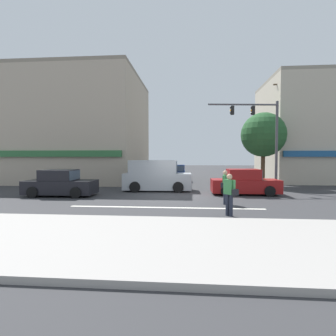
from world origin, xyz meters
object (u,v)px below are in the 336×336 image
Objects in this scene: utility_pole_far_right at (281,130)px; van_waiting_far at (156,176)px; pedestrian_mid_crossing at (225,185)px; traffic_light_mast at (263,130)px; pedestrian_foreground_with_bag at (230,192)px; sedan_crossing_rightbound at (176,174)px; utility_pole_near_left at (80,136)px; sedan_crossing_center at (244,183)px; sedan_approaching_near at (61,184)px; street_tree at (263,135)px.

utility_pole_far_right is 1.92× the size of van_waiting_far.
van_waiting_far is 2.79× the size of pedestrian_mid_crossing.
traffic_light_mast is 3.71× the size of pedestrian_foreground_with_bag.
sedan_crossing_rightbound is at bearing 103.99° from pedestrian_mid_crossing.
pedestrian_foreground_with_bag is (10.65, -10.68, -3.10)m from utility_pole_near_left.
sedan_crossing_center is at bearing 64.98° from pedestrian_mid_crossing.
van_waiting_far is at bearing 117.41° from pedestrian_foreground_with_bag.
utility_pole_far_right is 2.17× the size of sedan_approaching_near.
street_tree is at bearing -137.77° from utility_pole_far_right.
sedan_approaching_near is at bearing 153.55° from pedestrian_foreground_with_bag.
sedan_crossing_center is (12.48, -4.50, -3.34)m from utility_pole_near_left.
utility_pole_far_right reaches higher than sedan_approaching_near.
traffic_light_mast is 13.73m from sedan_approaching_near.
traffic_light_mast is (-2.77, -4.65, -0.45)m from utility_pole_far_right.
van_waiting_far is 2.79× the size of pedestrian_foreground_with_bag.
sedan_approaching_near is (-12.77, -3.66, -3.46)m from traffic_light_mast.
utility_pole_far_right reaches higher than traffic_light_mast.
street_tree is at bearing 24.29° from van_waiting_far.
utility_pole_far_right is at bearing 56.88° from sedan_crossing_center.
utility_pole_near_left is (-14.95, -0.50, -0.06)m from street_tree.
pedestrian_mid_crossing is (-1.67, -3.58, 0.24)m from sedan_crossing_center.
utility_pole_near_left reaches higher than van_waiting_far.
sedan_crossing_center is (-2.47, -5.00, -3.39)m from street_tree.
van_waiting_far is at bearing -151.68° from utility_pole_far_right.
utility_pole_near_left is 1.67× the size of van_waiting_far.
van_waiting_far reaches higher than pedestrian_foreground_with_bag.
street_tree reaches higher than pedestrian_mid_crossing.
sedan_crossing_rightbound is at bearing 118.78° from sedan_crossing_center.
traffic_light_mast reaches higher than van_waiting_far.
street_tree reaches higher than sedan_approaching_near.
pedestrian_mid_crossing is (-6.08, -10.34, -3.67)m from utility_pole_far_right.
traffic_light_mast is 3.71× the size of pedestrian_mid_crossing.
sedan_approaching_near is 6.13m from van_waiting_far.
sedan_approaching_near is at bearing -77.35° from utility_pole_near_left.
street_tree is 0.66× the size of utility_pole_far_right.
pedestrian_foreground_with_bag is at bearing -93.45° from pedestrian_mid_crossing.
traffic_light_mast is 9.67m from sedan_crossing_rightbound.
sedan_crossing_center is at bearing -61.22° from sedan_crossing_rightbound.
pedestrian_foreground_with_bag is at bearing -26.45° from sedan_approaching_near.
utility_pole_far_right is at bearing 42.23° from street_tree.
traffic_light_mast reaches higher than pedestrian_mid_crossing.
pedestrian_mid_crossing is at bearing -115.02° from sedan_crossing_center.
utility_pole_near_left is 15.40m from pedestrian_foreground_with_bag.
utility_pole_near_left is 4.67× the size of pedestrian_mid_crossing.
street_tree is 0.95× the size of traffic_light_mast.
sedan_approaching_near is at bearing 167.92° from pedestrian_mid_crossing.
sedan_crossing_rightbound is 9.74m from sedan_crossing_center.
utility_pole_far_right is 10.06m from sedan_crossing_rightbound.
street_tree is at bearing 68.97° from pedestrian_foreground_with_bag.
van_waiting_far is 1.12× the size of sedan_crossing_rightbound.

